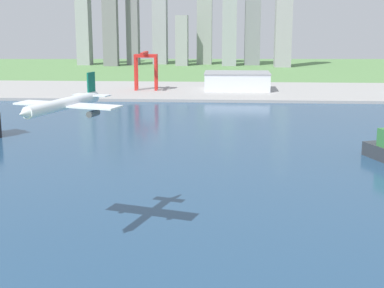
# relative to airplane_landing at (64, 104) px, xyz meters

# --- Properties ---
(ground_plane) EXTENTS (2400.00, 2400.00, 0.00)m
(ground_plane) POSITION_rel_airplane_landing_xyz_m (19.28, 181.61, -42.49)
(ground_plane) COLOR #59874C
(water_bay) EXTENTS (840.00, 360.00, 0.15)m
(water_bay) POSITION_rel_airplane_landing_xyz_m (19.28, 121.61, -42.41)
(water_bay) COLOR navy
(water_bay) RESTS_ON ground
(industrial_pier) EXTENTS (840.00, 140.00, 2.50)m
(industrial_pier) POSITION_rel_airplane_landing_xyz_m (19.28, 371.61, -41.24)
(industrial_pier) COLOR #9B9997
(industrial_pier) RESTS_ON ground
(airplane_landing) EXTENTS (33.73, 38.91, 11.27)m
(airplane_landing) POSITION_rel_airplane_landing_xyz_m (0.00, 0.00, 0.00)
(airplane_landing) COLOR white
(port_crane_red) EXTENTS (21.25, 34.57, 36.17)m
(port_crane_red) POSITION_rel_airplane_landing_xyz_m (-28.46, 363.03, -14.45)
(port_crane_red) COLOR red
(port_crane_red) RESTS_ON industrial_pier
(warehouse_main) EXTENTS (61.20, 41.90, 16.74)m
(warehouse_main) POSITION_rel_airplane_landing_xyz_m (56.94, 371.38, -31.60)
(warehouse_main) COLOR silver
(warehouse_main) RESTS_ON industrial_pier
(distant_skyline) EXTENTS (322.58, 73.55, 154.47)m
(distant_skyline) POSITION_rel_airplane_landing_xyz_m (-17.00, 705.64, 23.74)
(distant_skyline) COLOR #969A9C
(distant_skyline) RESTS_ON ground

